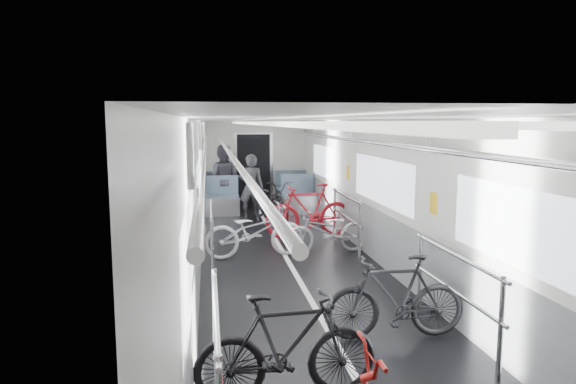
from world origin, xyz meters
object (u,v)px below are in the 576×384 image
person_seated (222,179)px  bike_right_near (395,297)px  bike_aisle (271,200)px  bike_left_mid (287,347)px  bike_left_far (255,231)px  bike_right_mid (327,231)px  bike_right_far (309,211)px  person_standing (251,188)px

person_seated → bike_right_near: bearing=112.5°
bike_aisle → bike_left_mid: bearing=-114.7°
bike_left_far → bike_right_mid: bearing=-95.1°
bike_left_mid → bike_right_mid: bike_left_mid is taller
bike_aisle → person_seated: bearing=108.3°
bike_left_mid → bike_left_far: (0.15, 4.70, -0.01)m
bike_right_far → person_seated: 3.72m
bike_right_far → person_standing: size_ratio=1.16×
bike_right_mid → bike_right_far: size_ratio=0.86×
person_standing → bike_right_far: bearing=132.5°
bike_right_mid → person_seated: 5.00m
bike_left_far → person_seated: person_seated is taller
bike_right_near → bike_right_mid: (0.10, 3.67, -0.05)m
bike_aisle → person_seated: person_seated is taller
bike_left_far → bike_aisle: (0.67, 3.26, 0.03)m
bike_left_mid → bike_left_far: bearing=-4.8°
bike_right_near → bike_right_far: (0.04, 5.02, 0.09)m
bike_left_mid → bike_right_far: size_ratio=0.85×
bike_right_near → bike_aisle: bike_aisle is taller
bike_right_near → person_standing: 7.07m
bike_right_mid → bike_aisle: bearing=-178.8°
bike_right_near → bike_right_far: 5.03m
bike_left_mid → person_seated: (-0.27, 9.40, 0.41)m
bike_right_mid → bike_right_far: bike_right_far is taller
bike_left_far → bike_right_far: bike_right_far is taller
bike_aisle → person_seated: size_ratio=1.07×
bike_right_far → person_seated: bearing=-158.9°
bike_left_far → person_seated: bearing=-1.7°
bike_left_far → bike_right_far: 1.87m
bike_right_mid → bike_aisle: (-0.64, 3.22, 0.08)m
bike_aisle → person_standing: person_standing is taller
bike_left_far → bike_right_mid: (1.31, 0.04, -0.04)m
bike_left_far → bike_right_near: size_ratio=1.14×
bike_left_mid → bike_aisle: bike_aisle is taller
person_standing → bike_left_mid: bearing=102.3°
bike_left_mid → person_seated: 9.42m
bike_left_far → bike_right_far: (1.25, 1.39, 0.09)m
bike_left_mid → bike_left_far: 4.70m
person_standing → bike_left_far: bearing=101.1°
person_standing → bike_right_mid: bearing=123.0°
person_seated → bike_aisle: bearing=138.6°
bike_left_mid → bike_right_near: size_ratio=1.02×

